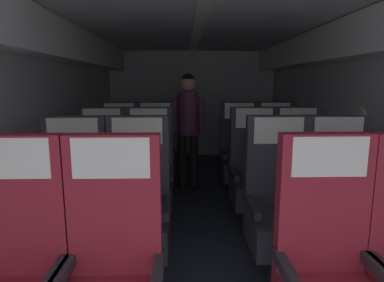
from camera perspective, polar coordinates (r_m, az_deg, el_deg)
name	(u,v)px	position (r m, az deg, el deg)	size (l,w,h in m)	color
ground	(201,223)	(3.54, 1.53, -14.12)	(3.48, 6.88, 0.02)	#2D3342
fuselage_shell	(200,76)	(3.49, 1.43, 11.30)	(3.36, 6.53, 2.11)	silver
seat_a_left_aisle	(112,282)	(1.75, -13.82, -22.82)	(0.50, 0.50, 1.20)	#38383D
seat_a_right_window	(329,278)	(1.86, 22.90, -21.27)	(0.50, 0.50, 1.20)	#38383D
seat_b_left_window	(74,212)	(2.63, -20.02, -11.59)	(0.50, 0.50, 1.20)	#38383D
seat_b_left_aisle	(138,211)	(2.53, -9.45, -11.95)	(0.50, 0.50, 1.20)	#38383D
seat_b_right_aisle	(338,208)	(2.77, 24.19, -10.72)	(0.50, 0.50, 1.20)	#38383D
seat_b_right_window	(279,209)	(2.60, 14.93, -11.51)	(0.50, 0.50, 1.20)	#38383D
seat_c_left_window	(102,178)	(3.43, -15.42, -6.22)	(0.50, 0.50, 1.20)	#38383D
seat_c_left_aisle	(149,177)	(3.35, -7.51, -6.32)	(0.50, 0.50, 1.20)	#38383D
seat_c_right_aisle	(298,176)	(3.54, 18.01, -5.86)	(0.50, 0.50, 1.20)	#38383D
seat_c_right_window	(254,177)	(3.40, 10.82, -6.16)	(0.50, 0.50, 1.20)	#38383D
seat_d_left_window	(120,158)	(4.26, -12.56, -2.91)	(0.50, 0.50, 1.20)	#38383D
seat_d_left_aisle	(156,158)	(4.20, -6.39, -2.91)	(0.50, 0.50, 1.20)	#38383D
seat_d_right_aisle	(275,157)	(4.35, 14.36, -2.72)	(0.50, 0.50, 1.20)	#38383D
seat_d_right_window	(239,157)	(4.24, 8.27, -2.83)	(0.50, 0.50, 1.20)	#38383D
flight_attendant	(188,119)	(4.45, -0.68, 3.92)	(0.43, 0.28, 1.57)	black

